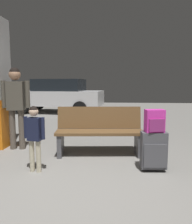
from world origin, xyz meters
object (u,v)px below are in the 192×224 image
suitcase (154,150)px  child (34,132)px  parked_car_far (57,95)px  bench (99,131)px  backpack_bright (155,121)px  adult (16,99)px

suitcase → child: size_ratio=0.60×
suitcase → parked_car_far: (-3.11, 6.70, 0.48)m
child → parked_car_far: 6.99m
bench → suitcase: bearing=-40.7°
backpack_bright → parked_car_far: (-3.11, 6.70, 0.03)m
backpack_bright → child: (-1.79, -0.17, -0.15)m
suitcase → bench: bearing=139.3°
bench → suitcase: size_ratio=2.71×
suitcase → backpack_bright: bearing=-20.7°
adult → parked_car_far: (-0.56, 5.72, -0.21)m
backpack_bright → adult: (-2.56, 0.98, 0.24)m
adult → parked_car_far: adult is taller
backpack_bright → parked_car_far: 7.38m
child → backpack_bright: bearing=5.3°
backpack_bright → adult: size_ratio=0.21×
bench → backpack_bright: bearing=-40.7°
suitcase → adult: bearing=159.1°
adult → backpack_bright: bearing=-20.9°
backpack_bright → bench: bearing=139.3°
bench → parked_car_far: 6.36m
adult → bench: bearing=-7.7°
suitcase → child: bearing=-174.7°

